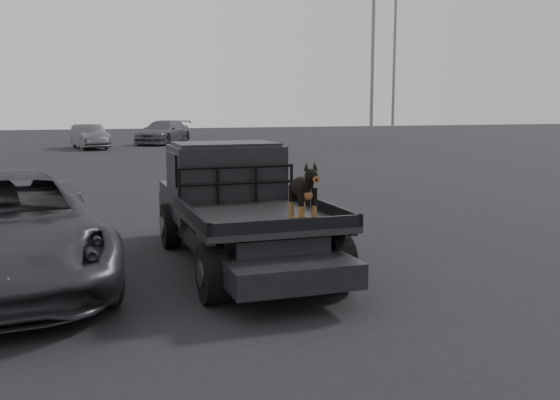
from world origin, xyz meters
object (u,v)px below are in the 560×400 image
object	(u,v)px
dog	(303,193)
floodlight_far	(395,23)
distant_car_b	(163,132)
floodlight_mid	(373,26)
distant_car_a	(89,137)
parked_suv	(3,229)
flatbed_ute	(241,235)

from	to	relation	value
dog	floodlight_far	size ratio (longest dim) A/B	0.05
distant_car_b	floodlight_mid	xyz separation A→B (m)	(10.09, -8.60, 5.89)
distant_car_a	distant_car_b	bearing A→B (deg)	22.42
distant_car_a	parked_suv	bearing A→B (deg)	-104.62
distant_car_a	floodlight_mid	bearing A→B (deg)	-31.66
floodlight_far	parked_suv	bearing A→B (deg)	-127.08
dog	floodlight_mid	size ratio (longest dim) A/B	0.06
floodlight_mid	flatbed_ute	bearing A→B (deg)	-121.21
parked_suv	distant_car_b	xyz separation A→B (m)	(6.53, 30.58, -0.02)
dog	parked_suv	world-z (taller)	dog
flatbed_ute	distant_car_b	world-z (taller)	distant_car_b
floodlight_far	flatbed_ute	bearing A→B (deg)	-122.60
parked_suv	floodlight_mid	size ratio (longest dim) A/B	0.45
floodlight_far	dog	bearing A→B (deg)	-120.68
dog	floodlight_mid	bearing A→B (deg)	61.24
flatbed_ute	distant_car_a	size ratio (longest dim) A/B	1.32
floodlight_mid	floodlight_far	bearing A→B (deg)	52.97
distant_car_a	floodlight_mid	world-z (taller)	floodlight_mid
distant_car_b	distant_car_a	bearing A→B (deg)	-114.74
dog	parked_suv	size ratio (longest dim) A/B	0.14
flatbed_ute	floodlight_mid	distance (m)	26.47
dog	floodlight_far	world-z (taller)	floodlight_far
parked_suv	floodlight_far	world-z (taller)	floodlight_far
flatbed_ute	floodlight_far	distance (m)	34.60
distant_car_b	floodlight_mid	size ratio (longest dim) A/B	0.42
dog	floodlight_far	xyz separation A→B (m)	(17.83, 30.05, 6.46)
floodlight_mid	distant_car_b	bearing A→B (deg)	139.55
flatbed_ute	parked_suv	distance (m)	3.30
distant_car_b	floodlight_far	xyz separation A→B (m)	(14.98, -2.12, 7.02)
floodlight_mid	floodlight_far	distance (m)	8.20
flatbed_ute	floodlight_far	bearing A→B (deg)	57.40
parked_suv	distant_car_b	distance (m)	31.27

